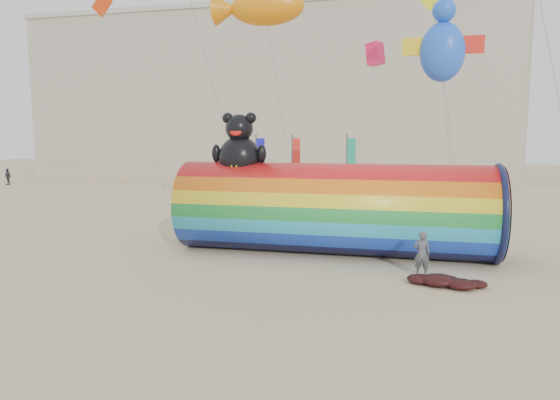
% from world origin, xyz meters
% --- Properties ---
extents(ground, '(160.00, 160.00, 0.00)m').
position_xyz_m(ground, '(0.00, 0.00, 0.00)').
color(ground, '#CCB58C').
rests_on(ground, ground).
extents(hotel_building, '(60.40, 15.40, 20.60)m').
position_xyz_m(hotel_building, '(-12.00, 45.95, 10.31)').
color(hotel_building, '#B7AD99').
rests_on(hotel_building, ground).
extents(windsock_assembly, '(13.36, 4.07, 6.16)m').
position_xyz_m(windsock_assembly, '(2.56, 2.70, 2.04)').
color(windsock_assembly, red).
rests_on(windsock_assembly, ground).
extents(kite_handler, '(0.60, 0.40, 1.63)m').
position_xyz_m(kite_handler, '(6.16, -0.10, 0.82)').
color(kite_handler, '#4C4E53').
rests_on(kite_handler, ground).
extents(fabric_bundle, '(2.62, 1.35, 0.41)m').
position_xyz_m(fabric_bundle, '(6.90, -1.26, 0.17)').
color(fabric_bundle, '#3F0C0B').
rests_on(fabric_bundle, ground).
extents(festival_banners, '(6.46, 3.40, 5.20)m').
position_xyz_m(festival_banners, '(-1.32, 15.43, 2.64)').
color(festival_banners, '#59595E').
rests_on(festival_banners, ground).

